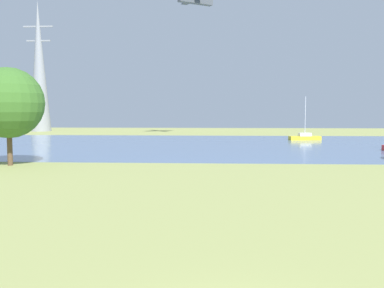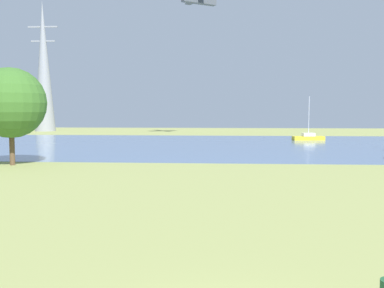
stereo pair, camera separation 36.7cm
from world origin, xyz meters
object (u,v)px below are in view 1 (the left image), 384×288
(electricity_pylon, at_px, (39,66))
(light_aircraft, at_px, (195,0))
(tree_west_near, at_px, (8,103))
(sailboat_yellow, at_px, (305,137))

(electricity_pylon, relative_size, light_aircraft, 3.64)
(tree_west_near, height_order, electricity_pylon, electricity_pylon)
(tree_west_near, bearing_deg, electricity_pylon, 109.91)
(light_aircraft, bearing_deg, tree_west_near, -108.95)
(sailboat_yellow, relative_size, electricity_pylon, 0.24)
(sailboat_yellow, height_order, light_aircraft, light_aircraft)
(sailboat_yellow, relative_size, light_aircraft, 0.88)
(tree_west_near, relative_size, electricity_pylon, 0.30)
(tree_west_near, height_order, light_aircraft, light_aircraft)
(sailboat_yellow, bearing_deg, light_aircraft, 154.18)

